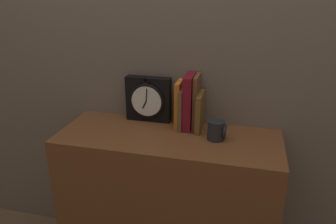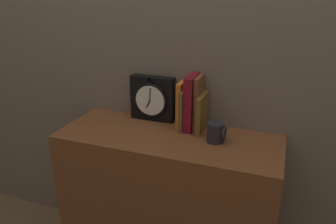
{
  "view_description": "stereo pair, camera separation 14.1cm",
  "coord_description": "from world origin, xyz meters",
  "px_view_note": "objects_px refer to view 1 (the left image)",
  "views": [
    {
      "loc": [
        0.32,
        -1.28,
        1.4
      ],
      "look_at": [
        0.0,
        0.0,
        0.88
      ],
      "focal_mm": 35.0,
      "sensor_mm": 36.0,
      "label": 1
    },
    {
      "loc": [
        0.45,
        -1.23,
        1.4
      ],
      "look_at": [
        0.0,
        0.0,
        0.88
      ],
      "focal_mm": 35.0,
      "sensor_mm": 36.0,
      "label": 2
    }
  ],
  "objects_px": {
    "book_slot4_brown": "(200,112)",
    "book_slot1_brown": "(183,108)",
    "mug": "(217,130)",
    "clock": "(148,99)",
    "book_slot2_maroon": "(189,102)",
    "book_slot3_brown": "(196,102)",
    "book_slot0_orange": "(179,104)"
  },
  "relations": [
    {
      "from": "book_slot4_brown",
      "to": "book_slot1_brown",
      "type": "bearing_deg",
      "value": 176.77
    },
    {
      "from": "book_slot1_brown",
      "to": "mug",
      "type": "relative_size",
      "value": 2.18
    },
    {
      "from": "clock",
      "to": "book_slot4_brown",
      "type": "distance_m",
      "value": 0.27
    },
    {
      "from": "book_slot2_maroon",
      "to": "mug",
      "type": "relative_size",
      "value": 2.92
    },
    {
      "from": "book_slot1_brown",
      "to": "book_slot4_brown",
      "type": "bearing_deg",
      "value": -3.23
    },
    {
      "from": "clock",
      "to": "book_slot1_brown",
      "type": "xyz_separation_m",
      "value": [
        0.18,
        -0.04,
        -0.02
      ]
    },
    {
      "from": "clock",
      "to": "mug",
      "type": "distance_m",
      "value": 0.38
    },
    {
      "from": "book_slot2_maroon",
      "to": "mug",
      "type": "height_order",
      "value": "book_slot2_maroon"
    },
    {
      "from": "book_slot3_brown",
      "to": "book_slot4_brown",
      "type": "bearing_deg",
      "value": -35.01
    },
    {
      "from": "clock",
      "to": "mug",
      "type": "bearing_deg",
      "value": -20.96
    },
    {
      "from": "book_slot4_brown",
      "to": "book_slot2_maroon",
      "type": "bearing_deg",
      "value": 172.04
    },
    {
      "from": "book_slot1_brown",
      "to": "book_slot3_brown",
      "type": "distance_m",
      "value": 0.07
    },
    {
      "from": "clock",
      "to": "book_slot0_orange",
      "type": "bearing_deg",
      "value": -9.02
    },
    {
      "from": "clock",
      "to": "mug",
      "type": "height_order",
      "value": "clock"
    },
    {
      "from": "mug",
      "to": "clock",
      "type": "bearing_deg",
      "value": 159.04
    },
    {
      "from": "clock",
      "to": "book_slot2_maroon",
      "type": "relative_size",
      "value": 0.9
    },
    {
      "from": "book_slot0_orange",
      "to": "book_slot2_maroon",
      "type": "height_order",
      "value": "book_slot2_maroon"
    },
    {
      "from": "book_slot2_maroon",
      "to": "book_slot3_brown",
      "type": "relative_size",
      "value": 1.0
    },
    {
      "from": "book_slot4_brown",
      "to": "mug",
      "type": "distance_m",
      "value": 0.13
    },
    {
      "from": "clock",
      "to": "book_slot4_brown",
      "type": "xyz_separation_m",
      "value": [
        0.26,
        -0.04,
        -0.02
      ]
    },
    {
      "from": "book_slot2_maroon",
      "to": "book_slot4_brown",
      "type": "xyz_separation_m",
      "value": [
        0.05,
        -0.01,
        -0.04
      ]
    },
    {
      "from": "book_slot0_orange",
      "to": "book_slot3_brown",
      "type": "xyz_separation_m",
      "value": [
        0.08,
        -0.0,
        0.02
      ]
    },
    {
      "from": "book_slot4_brown",
      "to": "mug",
      "type": "bearing_deg",
      "value": -45.6
    },
    {
      "from": "book_slot0_orange",
      "to": "mug",
      "type": "relative_size",
      "value": 2.51
    },
    {
      "from": "book_slot4_brown",
      "to": "mug",
      "type": "xyz_separation_m",
      "value": [
        0.09,
        -0.09,
        -0.04
      ]
    },
    {
      "from": "book_slot2_maroon",
      "to": "book_slot4_brown",
      "type": "relative_size",
      "value": 1.46
    },
    {
      "from": "book_slot4_brown",
      "to": "mug",
      "type": "relative_size",
      "value": 2.0
    },
    {
      "from": "clock",
      "to": "book_slot2_maroon",
      "type": "bearing_deg",
      "value": -9.92
    },
    {
      "from": "clock",
      "to": "book_slot0_orange",
      "type": "height_order",
      "value": "clock"
    },
    {
      "from": "book_slot1_brown",
      "to": "book_slot4_brown",
      "type": "relative_size",
      "value": 1.09
    },
    {
      "from": "clock",
      "to": "mug",
      "type": "relative_size",
      "value": 2.63
    },
    {
      "from": "book_slot0_orange",
      "to": "book_slot4_brown",
      "type": "bearing_deg",
      "value": -10.29
    }
  ]
}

